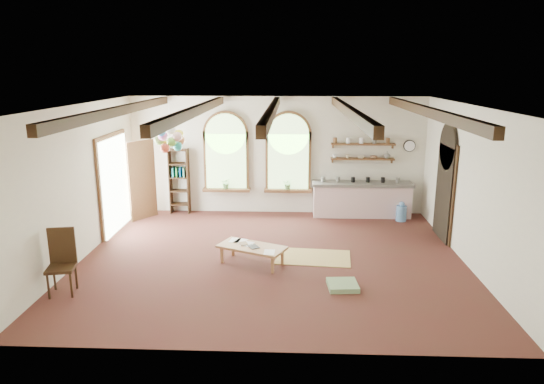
# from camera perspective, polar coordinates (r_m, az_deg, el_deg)

# --- Properties ---
(floor) EXTENTS (8.00, 8.00, 0.00)m
(floor) POSITION_cam_1_polar(r_m,az_deg,el_deg) (10.34, -0.00, -7.85)
(floor) COLOR #4D2820
(floor) RESTS_ON ground
(ceiling_beams) EXTENTS (6.20, 6.80, 0.18)m
(ceiling_beams) POSITION_cam_1_polar(r_m,az_deg,el_deg) (9.62, -0.00, 9.53)
(ceiling_beams) COLOR #321D0F
(ceiling_beams) RESTS_ON ceiling
(window_left) EXTENTS (1.30, 0.28, 2.20)m
(window_left) POSITION_cam_1_polar(r_m,az_deg,el_deg) (13.32, -5.43, 4.40)
(window_left) COLOR brown
(window_left) RESTS_ON floor
(window_right) EXTENTS (1.30, 0.28, 2.20)m
(window_right) POSITION_cam_1_polar(r_m,az_deg,el_deg) (13.20, 1.93, 4.37)
(window_right) COLOR brown
(window_right) RESTS_ON floor
(left_doorway) EXTENTS (0.10, 1.90, 2.50)m
(left_doorway) POSITION_cam_1_polar(r_m,az_deg,el_deg) (12.49, -18.07, 0.84)
(left_doorway) COLOR brown
(left_doorway) RESTS_ON floor
(right_doorway) EXTENTS (0.10, 1.30, 2.40)m
(right_doorway) POSITION_cam_1_polar(r_m,az_deg,el_deg) (11.96, 19.58, -0.09)
(right_doorway) COLOR black
(right_doorway) RESTS_ON floor
(kitchen_counter) EXTENTS (2.68, 0.62, 0.94)m
(kitchen_counter) POSITION_cam_1_polar(r_m,az_deg,el_deg) (13.36, 10.48, -0.82)
(kitchen_counter) COLOR beige
(kitchen_counter) RESTS_ON floor
(wall_shelf_lower) EXTENTS (1.70, 0.24, 0.04)m
(wall_shelf_lower) POSITION_cam_1_polar(r_m,az_deg,el_deg) (13.31, 10.59, 3.85)
(wall_shelf_lower) COLOR brown
(wall_shelf_lower) RESTS_ON wall_back
(wall_shelf_upper) EXTENTS (1.70, 0.24, 0.04)m
(wall_shelf_upper) POSITION_cam_1_polar(r_m,az_deg,el_deg) (13.24, 10.66, 5.56)
(wall_shelf_upper) COLOR brown
(wall_shelf_upper) RESTS_ON wall_back
(wall_clock) EXTENTS (0.32, 0.04, 0.32)m
(wall_clock) POSITION_cam_1_polar(r_m,az_deg,el_deg) (13.55, 15.87, 5.24)
(wall_clock) COLOR black
(wall_clock) RESTS_ON wall_back
(bookshelf) EXTENTS (0.53, 0.32, 1.80)m
(bookshelf) POSITION_cam_1_polar(r_m,az_deg,el_deg) (13.60, -10.85, 1.27)
(bookshelf) COLOR #321D0F
(bookshelf) RESTS_ON floor
(coffee_table) EXTENTS (1.50, 1.13, 0.39)m
(coffee_table) POSITION_cam_1_polar(r_m,az_deg,el_deg) (9.97, -2.39, -6.61)
(coffee_table) COLOR #A4704B
(coffee_table) RESTS_ON floor
(side_chair) EXTENTS (0.54, 0.54, 1.17)m
(side_chair) POSITION_cam_1_polar(r_m,az_deg,el_deg) (9.49, -23.44, -8.98)
(side_chair) COLOR #321D0F
(side_chair) RESTS_ON floor
(floor_mat) EXTENTS (1.64, 1.10, 0.02)m
(floor_mat) POSITION_cam_1_polar(r_m,az_deg,el_deg) (10.44, 4.86, -7.65)
(floor_mat) COLOR tan
(floor_mat) RESTS_ON floor
(floor_cushion) EXTENTS (0.58, 0.58, 0.09)m
(floor_cushion) POSITION_cam_1_polar(r_m,az_deg,el_deg) (9.13, 8.31, -10.80)
(floor_cushion) COLOR #7DA06E
(floor_cushion) RESTS_ON floor
(water_jug_a) EXTENTS (0.29, 0.29, 0.56)m
(water_jug_a) POSITION_cam_1_polar(r_m,az_deg,el_deg) (13.56, 13.79, -1.81)
(water_jug_a) COLOR #5C8EC5
(water_jug_a) RESTS_ON floor
(water_jug_b) EXTENTS (0.27, 0.27, 0.53)m
(water_jug_b) POSITION_cam_1_polar(r_m,az_deg,el_deg) (13.23, 14.97, -2.34)
(water_jug_b) COLOR #5C8EC5
(water_jug_b) RESTS_ON floor
(balloon_cluster) EXTENTS (0.72, 0.80, 1.14)m
(balloon_cluster) POSITION_cam_1_polar(r_m,az_deg,el_deg) (11.44, -11.90, 6.11)
(balloon_cluster) COLOR white
(balloon_cluster) RESTS_ON floor
(table_book) EXTENTS (0.21, 0.26, 0.02)m
(table_book) POSITION_cam_1_polar(r_m,az_deg,el_deg) (10.05, -3.80, -6.11)
(table_book) COLOR olive
(table_book) RESTS_ON coffee_table
(tablet) EXTENTS (0.28, 0.31, 0.01)m
(tablet) POSITION_cam_1_polar(r_m,az_deg,el_deg) (9.90, -2.18, -6.44)
(tablet) COLOR black
(tablet) RESTS_ON coffee_table
(potted_plant_left) EXTENTS (0.27, 0.23, 0.30)m
(potted_plant_left) POSITION_cam_1_polar(r_m,az_deg,el_deg) (13.37, -5.41, 1.02)
(potted_plant_left) COLOR #598C4C
(potted_plant_left) RESTS_ON window_left
(potted_plant_right) EXTENTS (0.27, 0.23, 0.30)m
(potted_plant_right) POSITION_cam_1_polar(r_m,az_deg,el_deg) (13.25, 1.89, 0.96)
(potted_plant_right) COLOR #598C4C
(potted_plant_right) RESTS_ON window_right
(shelf_cup_a) EXTENTS (0.12, 0.10, 0.10)m
(shelf_cup_a) POSITION_cam_1_polar(r_m,az_deg,el_deg) (13.21, 7.37, 4.21)
(shelf_cup_a) COLOR white
(shelf_cup_a) RESTS_ON wall_shelf_lower
(shelf_cup_b) EXTENTS (0.10, 0.10, 0.09)m
(shelf_cup_b) POSITION_cam_1_polar(r_m,az_deg,el_deg) (13.24, 8.88, 4.17)
(shelf_cup_b) COLOR beige
(shelf_cup_b) RESTS_ON wall_shelf_lower
(shelf_bowl_a) EXTENTS (0.22, 0.22, 0.05)m
(shelf_bowl_a) POSITION_cam_1_polar(r_m,az_deg,el_deg) (13.29, 10.38, 4.06)
(shelf_bowl_a) COLOR beige
(shelf_bowl_a) RESTS_ON wall_shelf_lower
(shelf_bowl_b) EXTENTS (0.20, 0.20, 0.06)m
(shelf_bowl_b) POSITION_cam_1_polar(r_m,az_deg,el_deg) (13.34, 11.87, 4.04)
(shelf_bowl_b) COLOR #8C664C
(shelf_bowl_b) RESTS_ON wall_shelf_lower
(shelf_vase) EXTENTS (0.18, 0.18, 0.19)m
(shelf_vase) POSITION_cam_1_polar(r_m,az_deg,el_deg) (13.39, 13.37, 4.28)
(shelf_vase) COLOR slate
(shelf_vase) RESTS_ON wall_shelf_lower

